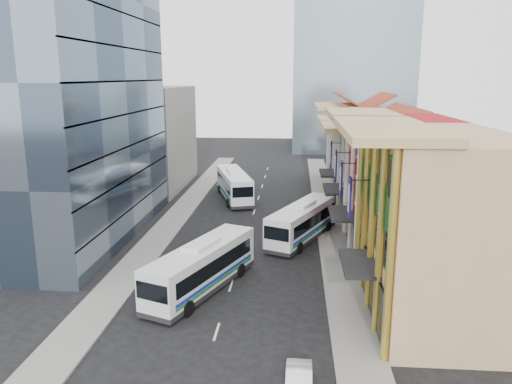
# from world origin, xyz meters

# --- Properties ---
(ground) EXTENTS (200.00, 200.00, 0.00)m
(ground) POSITION_xyz_m (0.00, 0.00, 0.00)
(ground) COLOR black
(ground) RESTS_ON ground
(sidewalk_right) EXTENTS (3.00, 90.00, 0.15)m
(sidewalk_right) POSITION_xyz_m (8.50, 22.00, 0.07)
(sidewalk_right) COLOR slate
(sidewalk_right) RESTS_ON ground
(sidewalk_left) EXTENTS (3.00, 90.00, 0.15)m
(sidewalk_left) POSITION_xyz_m (-8.50, 22.00, 0.07)
(sidewalk_left) COLOR slate
(sidewalk_left) RESTS_ON ground
(shophouse_tan) EXTENTS (8.00, 14.00, 12.00)m
(shophouse_tan) POSITION_xyz_m (14.00, 5.00, 6.00)
(shophouse_tan) COLOR tan
(shophouse_tan) RESTS_ON ground
(shophouse_red) EXTENTS (8.00, 10.00, 12.00)m
(shophouse_red) POSITION_xyz_m (14.00, 17.00, 6.00)
(shophouse_red) COLOR #AA1319
(shophouse_red) RESTS_ON ground
(shophouse_cream_near) EXTENTS (8.00, 9.00, 10.00)m
(shophouse_cream_near) POSITION_xyz_m (14.00, 26.50, 5.00)
(shophouse_cream_near) COLOR beige
(shophouse_cream_near) RESTS_ON ground
(shophouse_cream_mid) EXTENTS (8.00, 9.00, 10.00)m
(shophouse_cream_mid) POSITION_xyz_m (14.00, 35.50, 5.00)
(shophouse_cream_mid) COLOR beige
(shophouse_cream_mid) RESTS_ON ground
(shophouse_cream_far) EXTENTS (8.00, 12.00, 11.00)m
(shophouse_cream_far) POSITION_xyz_m (14.00, 46.00, 5.50)
(shophouse_cream_far) COLOR beige
(shophouse_cream_far) RESTS_ON ground
(office_tower) EXTENTS (12.00, 26.00, 30.00)m
(office_tower) POSITION_xyz_m (-17.00, 19.00, 15.00)
(office_tower) COLOR #39485B
(office_tower) RESTS_ON ground
(office_block_far) EXTENTS (10.00, 18.00, 14.00)m
(office_block_far) POSITION_xyz_m (-16.00, 42.00, 7.00)
(office_block_far) COLOR gray
(office_block_far) RESTS_ON ground
(bus_left_near) EXTENTS (6.91, 11.97, 3.78)m
(bus_left_near) POSITION_xyz_m (-2.00, 7.00, 1.89)
(bus_left_near) COLOR silver
(bus_left_near) RESTS_ON ground
(bus_left_far) EXTENTS (6.25, 12.52, 3.92)m
(bus_left_far) POSITION_xyz_m (-3.07, 34.97, 1.96)
(bus_left_far) COLOR white
(bus_left_far) RESTS_ON ground
(bus_right) EXTENTS (7.21, 11.82, 3.75)m
(bus_right) POSITION_xyz_m (5.50, 19.43, 1.88)
(bus_right) COLOR white
(bus_right) RESTS_ON ground
(sedan_left) EXTENTS (2.10, 3.79, 1.22)m
(sedan_left) POSITION_xyz_m (-5.50, 5.44, 0.61)
(sedan_left) COLOR silver
(sedan_left) RESTS_ON ground
(sedan_right) EXTENTS (1.37, 3.78, 1.24)m
(sedan_right) POSITION_xyz_m (5.05, -4.92, 0.62)
(sedan_right) COLOR white
(sedan_right) RESTS_ON ground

